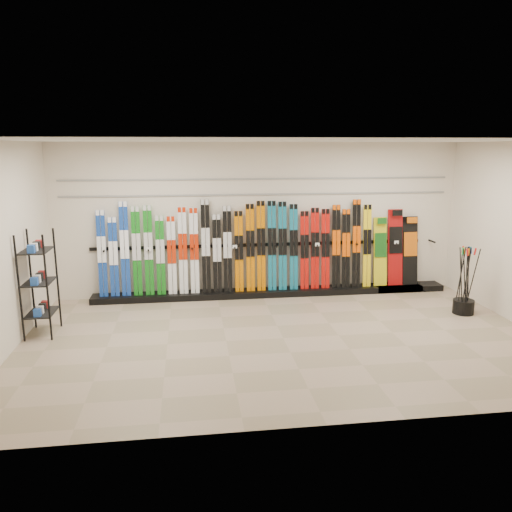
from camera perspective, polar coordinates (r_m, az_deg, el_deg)
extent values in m
plane|color=gray|center=(7.87, 3.13, -9.36)|extent=(8.00, 8.00, 0.00)
plane|color=beige|center=(9.87, 0.52, 4.18)|extent=(8.00, 0.00, 8.00)
plane|color=beige|center=(7.76, -27.15, 0.51)|extent=(0.00, 5.00, 5.00)
plane|color=silver|center=(7.31, 3.42, 13.05)|extent=(8.00, 8.00, 0.00)
cube|color=black|center=(10.01, 1.96, -4.17)|extent=(8.00, 0.40, 0.12)
cube|color=#153C9B|center=(9.82, -17.20, 0.25)|extent=(0.17, 0.17, 1.64)
cube|color=#153C9B|center=(9.80, -15.96, -0.12)|extent=(0.17, 0.16, 1.50)
cube|color=#153C9B|center=(9.75, -14.77, 0.77)|extent=(0.17, 0.19, 1.79)
cube|color=#136D16|center=(9.73, -13.48, 0.53)|extent=(0.17, 0.18, 1.70)
cube|color=#136D16|center=(9.71, -12.18, 0.62)|extent=(0.17, 0.18, 1.71)
cube|color=#136D16|center=(9.71, -10.87, 0.08)|extent=(0.17, 0.16, 1.52)
cube|color=silver|center=(9.70, -9.61, 0.06)|extent=(0.17, 0.16, 1.50)
cube|color=silver|center=(9.68, -8.35, 0.59)|extent=(0.17, 0.17, 1.67)
cube|color=silver|center=(9.68, -7.07, 0.57)|extent=(0.17, 0.17, 1.65)
cube|color=black|center=(9.68, -5.76, 1.08)|extent=(0.17, 0.19, 1.81)
cube|color=black|center=(9.70, -4.47, 0.27)|extent=(0.17, 0.16, 1.52)
cube|color=black|center=(9.71, -3.27, 0.77)|extent=(0.17, 0.18, 1.68)
cube|color=#CD6900|center=(9.73, -1.96, 0.50)|extent=(0.17, 0.17, 1.58)
cube|color=#CD6900|center=(9.75, -0.65, 0.93)|extent=(0.17, 0.18, 1.71)
cube|color=#CD6900|center=(9.77, 0.58, 1.13)|extent=(0.17, 0.18, 1.76)
cube|color=#116480|center=(9.81, 1.84, 1.16)|extent=(0.17, 0.18, 1.76)
cube|color=#116480|center=(9.85, 3.06, 1.14)|extent=(0.17, 0.18, 1.74)
cube|color=#116480|center=(9.89, 4.33, 1.02)|extent=(0.17, 0.18, 1.69)
cube|color=#B80F09|center=(9.95, 5.57, 0.65)|extent=(0.17, 0.16, 1.55)
cube|color=#B80F09|center=(9.99, 6.75, 0.86)|extent=(0.17, 0.17, 1.61)
cube|color=#B80F09|center=(10.05, 7.94, 0.81)|extent=(0.17, 0.17, 1.59)
cube|color=black|center=(10.11, 9.14, 1.06)|extent=(0.17, 0.17, 1.66)
cube|color=black|center=(10.17, 10.25, 0.84)|extent=(0.17, 0.17, 1.58)
cube|color=black|center=(10.23, 11.40, 1.40)|extent=(0.17, 0.18, 1.77)
cube|color=yellow|center=(10.31, 12.58, 1.13)|extent=(0.17, 0.17, 1.66)
cube|color=gold|center=(10.48, 14.01, 0.48)|extent=(0.27, 0.22, 1.39)
cube|color=#990C0C|center=(10.60, 15.62, 0.95)|extent=(0.31, 0.24, 1.55)
cube|color=black|center=(10.73, 17.19, 0.58)|extent=(0.32, 0.22, 1.40)
cube|color=black|center=(8.49, -23.55, -2.91)|extent=(0.40, 0.60, 1.65)
cylinder|color=black|center=(9.66, 22.60, -5.37)|extent=(0.36, 0.36, 0.25)
cylinder|color=black|center=(9.39, 22.73, -2.78)|extent=(0.15, 0.04, 1.17)
cylinder|color=black|center=(9.44, 22.86, -2.72)|extent=(0.14, 0.07, 1.18)
cylinder|color=black|center=(9.64, 22.91, -2.42)|extent=(0.11, 0.08, 1.18)
cylinder|color=black|center=(9.48, 22.31, -2.61)|extent=(0.04, 0.08, 1.18)
cylinder|color=black|center=(9.63, 22.29, -2.38)|extent=(0.07, 0.13, 1.18)
cylinder|color=black|center=(9.53, 22.40, -2.54)|extent=(0.16, 0.04, 1.17)
cylinder|color=black|center=(9.58, 23.08, -2.52)|extent=(0.05, 0.13, 1.18)
cylinder|color=black|center=(9.59, 23.04, -2.51)|extent=(0.08, 0.06, 1.18)
cylinder|color=black|center=(9.51, 23.48, -2.66)|extent=(0.15, 0.11, 1.17)
cube|color=gray|center=(9.79, 0.54, 7.06)|extent=(7.60, 0.02, 0.03)
cube|color=gray|center=(9.77, 0.54, 8.81)|extent=(7.60, 0.02, 0.03)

